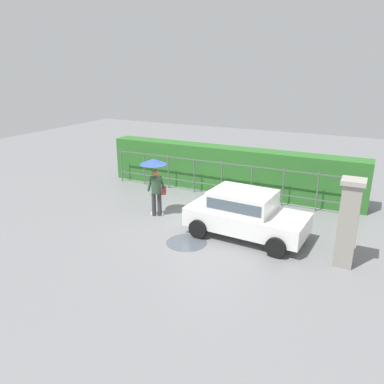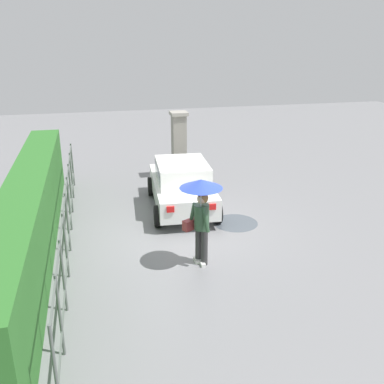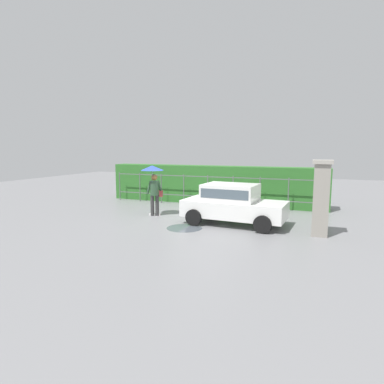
{
  "view_description": "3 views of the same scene",
  "coord_description": "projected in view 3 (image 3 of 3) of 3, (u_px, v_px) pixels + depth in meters",
  "views": [
    {
      "loc": [
        4.96,
        -10.85,
        5.14
      ],
      "look_at": [
        -0.22,
        -0.37,
        1.2
      ],
      "focal_mm": 35.18,
      "sensor_mm": 36.0,
      "label": 1
    },
    {
      "loc": [
        -10.36,
        2.13,
        4.98
      ],
      "look_at": [
        0.27,
        -0.37,
        1.0
      ],
      "focal_mm": 40.65,
      "sensor_mm": 36.0,
      "label": 2
    },
    {
      "loc": [
        4.51,
        -11.76,
        2.79
      ],
      "look_at": [
        0.06,
        -0.51,
        1.13
      ],
      "focal_mm": 30.15,
      "sensor_mm": 36.0,
      "label": 3
    }
  ],
  "objects": [
    {
      "name": "puddle_near",
      "position": [
        184.0,
        228.0,
        11.3
      ],
      "size": [
        1.25,
        1.25,
        0.0
      ],
      "primitive_type": "cylinder",
      "color": "#4C545B",
      "rests_on": "ground"
    },
    {
      "name": "fence_section",
      "position": [
        208.0,
        189.0,
        15.54
      ],
      "size": [
        10.06,
        0.05,
        1.5
      ],
      "color": "#59605B",
      "rests_on": "ground"
    },
    {
      "name": "hedge_row",
      "position": [
        213.0,
        185.0,
        16.27
      ],
      "size": [
        11.01,
        0.9,
        1.9
      ],
      "primitive_type": "cube",
      "color": "#2D6B28",
      "rests_on": "ground"
    },
    {
      "name": "car",
      "position": [
        233.0,
        202.0,
        11.82
      ],
      "size": [
        3.83,
        2.07,
        1.48
      ],
      "rotation": [
        0.0,
        0.0,
        -0.07
      ],
      "color": "white",
      "rests_on": "ground"
    },
    {
      "name": "pedestrian",
      "position": [
        154.0,
        179.0,
        13.24
      ],
      "size": [
        0.94,
        0.94,
        2.07
      ],
      "rotation": [
        0.0,
        0.0,
        2.06
      ],
      "color": "#333333",
      "rests_on": "ground"
    },
    {
      "name": "ground_plane",
      "position": [
        195.0,
        218.0,
        12.86
      ],
      "size": [
        40.0,
        40.0,
        0.0
      ],
      "primitive_type": "plane",
      "color": "slate"
    },
    {
      "name": "gate_pillar",
      "position": [
        321.0,
        197.0,
        10.18
      ],
      "size": [
        0.6,
        0.6,
        2.42
      ],
      "color": "gray",
      "rests_on": "ground"
    }
  ]
}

